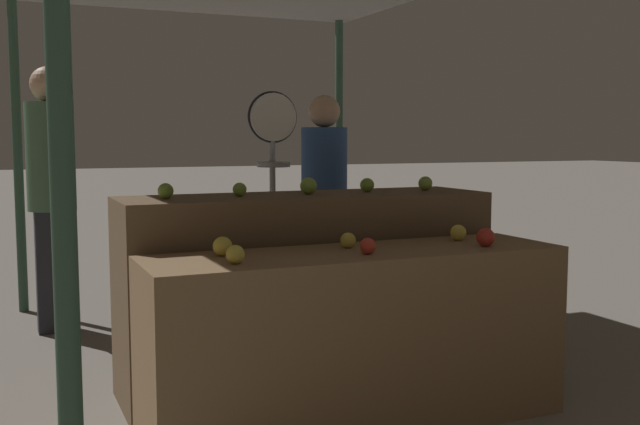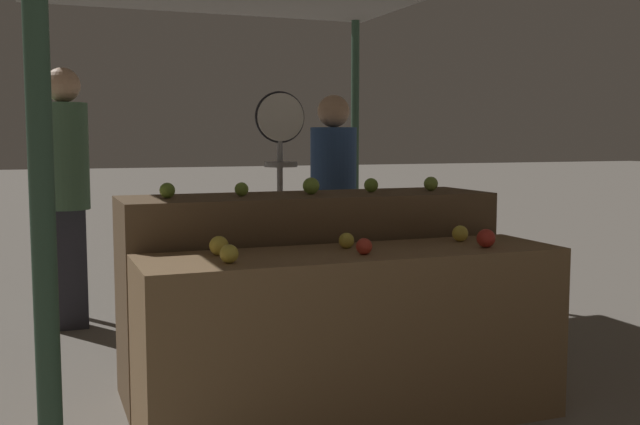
# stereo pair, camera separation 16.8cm
# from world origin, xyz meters

# --- Properties ---
(ground_plane) EXTENTS (60.00, 60.00, 0.00)m
(ground_plane) POSITION_xyz_m (0.00, 0.00, 0.00)
(ground_plane) COLOR gray
(display_counter_front) EXTENTS (1.94, 0.55, 0.81)m
(display_counter_front) POSITION_xyz_m (0.00, 0.00, 0.40)
(display_counter_front) COLOR olive
(display_counter_front) RESTS_ON ground_plane
(display_counter_back) EXTENTS (1.94, 0.55, 1.02)m
(display_counter_back) POSITION_xyz_m (0.00, 0.60, 0.51)
(display_counter_back) COLOR brown
(display_counter_back) RESTS_ON ground_plane
(apple_front_0) EXTENTS (0.08, 0.08, 0.08)m
(apple_front_0) POSITION_xyz_m (-0.61, -0.11, 0.85)
(apple_front_0) COLOR gold
(apple_front_0) RESTS_ON display_counter_front
(apple_front_1) EXTENTS (0.07, 0.07, 0.07)m
(apple_front_1) POSITION_xyz_m (0.00, -0.10, 0.84)
(apple_front_1) COLOR red
(apple_front_1) RESTS_ON display_counter_front
(apple_front_2) EXTENTS (0.09, 0.09, 0.09)m
(apple_front_2) POSITION_xyz_m (0.62, -0.11, 0.85)
(apple_front_2) COLOR #B72D23
(apple_front_2) RESTS_ON display_counter_front
(apple_front_3) EXTENTS (0.09, 0.09, 0.09)m
(apple_front_3) POSITION_xyz_m (-0.60, 0.11, 0.85)
(apple_front_3) COLOR yellow
(apple_front_3) RESTS_ON display_counter_front
(apple_front_4) EXTENTS (0.07, 0.07, 0.07)m
(apple_front_4) POSITION_xyz_m (0.00, 0.10, 0.84)
(apple_front_4) COLOR gold
(apple_front_4) RESTS_ON display_counter_front
(apple_front_5) EXTENTS (0.08, 0.08, 0.08)m
(apple_front_5) POSITION_xyz_m (0.61, 0.11, 0.85)
(apple_front_5) COLOR yellow
(apple_front_5) RESTS_ON display_counter_front
(apple_back_0) EXTENTS (0.08, 0.08, 0.08)m
(apple_back_0) POSITION_xyz_m (-0.74, 0.61, 1.06)
(apple_back_0) COLOR #7AA338
(apple_back_0) RESTS_ON display_counter_back
(apple_back_1) EXTENTS (0.07, 0.07, 0.07)m
(apple_back_1) POSITION_xyz_m (-0.36, 0.60, 1.06)
(apple_back_1) COLOR #84AD3D
(apple_back_1) RESTS_ON display_counter_back
(apple_back_2) EXTENTS (0.09, 0.09, 0.09)m
(apple_back_2) POSITION_xyz_m (0.01, 0.59, 1.07)
(apple_back_2) COLOR #84AD3D
(apple_back_2) RESTS_ON display_counter_back
(apple_back_3) EXTENTS (0.08, 0.08, 0.08)m
(apple_back_3) POSITION_xyz_m (0.36, 0.61, 1.06)
(apple_back_3) COLOR #7AA338
(apple_back_3) RESTS_ON display_counter_back
(apple_back_4) EXTENTS (0.08, 0.08, 0.08)m
(apple_back_4) POSITION_xyz_m (0.72, 0.60, 1.06)
(apple_back_4) COLOR #8EB247
(apple_back_4) RESTS_ON display_counter_back
(produce_scale) EXTENTS (0.31, 0.20, 1.59)m
(produce_scale) POSITION_xyz_m (0.06, 1.26, 1.17)
(produce_scale) COLOR #99999E
(produce_scale) RESTS_ON ground_plane
(person_vendor_at_scale) EXTENTS (0.33, 0.33, 1.59)m
(person_vendor_at_scale) POSITION_xyz_m (0.49, 1.47, 0.93)
(person_vendor_at_scale) COLOR #2D2D38
(person_vendor_at_scale) RESTS_ON ground_plane
(person_customer_left) EXTENTS (0.32, 0.32, 1.79)m
(person_customer_left) POSITION_xyz_m (-1.14, 2.31, 1.05)
(person_customer_left) COLOR #2D2D38
(person_customer_left) RESTS_ON ground_plane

